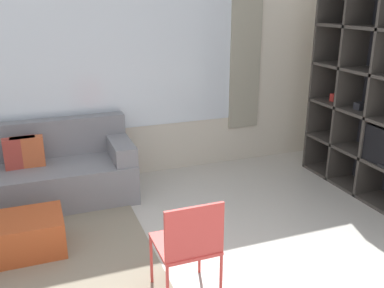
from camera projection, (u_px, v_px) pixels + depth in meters
name	position (u px, v px, depth m)	size (l,w,h in m)	color
wall_back	(119.00, 72.00, 5.23)	(6.77, 0.11, 2.70)	beige
couch_main	(40.00, 175.00, 4.81)	(2.05, 0.84, 0.89)	gray
ottoman	(25.00, 235.00, 3.87)	(0.69, 0.52, 0.35)	#B74C23
folding_chair	(189.00, 242.00, 3.13)	(0.44, 0.46, 0.86)	#CC3D38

